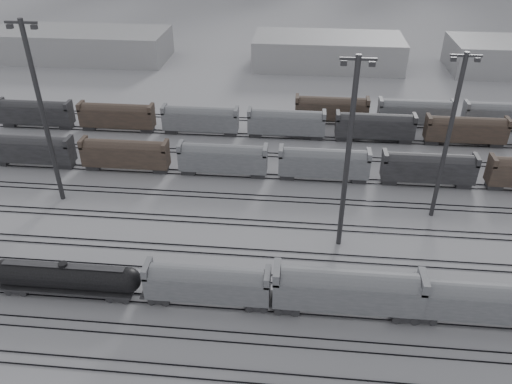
# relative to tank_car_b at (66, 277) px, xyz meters

# --- Properties ---
(ground) EXTENTS (900.00, 900.00, 0.00)m
(ground) POSITION_rel_tank_car_b_xyz_m (23.15, -1.00, -2.63)
(ground) COLOR #B5B4B9
(ground) RESTS_ON ground
(tracks) EXTENTS (220.00, 71.50, 0.16)m
(tracks) POSITION_rel_tank_car_b_xyz_m (23.15, 16.50, -2.55)
(tracks) COLOR black
(tracks) RESTS_ON ground
(tank_car_b) EXTENTS (18.40, 3.07, 4.55)m
(tank_car_b) POSITION_rel_tank_car_b_xyz_m (0.00, 0.00, 0.00)
(tank_car_b) COLOR black
(tank_car_b) RESTS_ON ground
(hopper_car_a) EXTENTS (14.65, 2.91, 5.24)m
(hopper_car_a) POSITION_rel_tank_car_b_xyz_m (17.15, -0.00, 0.61)
(hopper_car_a) COLOR black
(hopper_car_a) RESTS_ON ground
(hopper_car_b) EXTENTS (16.88, 3.35, 6.04)m
(hopper_car_b) POSITION_rel_tank_car_b_xyz_m (33.23, 0.00, 1.10)
(hopper_car_b) COLOR black
(hopper_car_b) RESTS_ON ground
(hopper_car_c) EXTENTS (15.19, 3.02, 5.43)m
(hopper_car_c) POSITION_rel_tank_car_b_xyz_m (48.17, 0.00, 0.72)
(hopper_car_c) COLOR black
(hopper_car_c) RESTS_ON ground
(light_mast_b) EXTENTS (4.45, 0.71, 27.81)m
(light_mast_b) POSITION_rel_tank_car_b_xyz_m (-10.13, 20.84, 12.12)
(light_mast_b) COLOR #353537
(light_mast_b) RESTS_ON ground
(light_mast_c) EXTENTS (4.23, 0.68, 26.45)m
(light_mast_c) POSITION_rel_tank_car_b_xyz_m (33.06, 13.36, 11.40)
(light_mast_c) COLOR #353537
(light_mast_c) RESTS_ON ground
(light_mast_d) EXTENTS (3.96, 0.63, 24.73)m
(light_mast_d) POSITION_rel_tank_car_b_xyz_m (47.32, 21.80, 10.49)
(light_mast_d) COLOR #353537
(light_mast_d) RESTS_ON ground
(bg_string_near) EXTENTS (151.00, 3.00, 5.60)m
(bg_string_near) POSITION_rel_tank_car_b_xyz_m (31.15, 31.00, 0.17)
(bg_string_near) COLOR gray
(bg_string_near) RESTS_ON ground
(bg_string_mid) EXTENTS (151.00, 3.00, 5.60)m
(bg_string_mid) POSITION_rel_tank_car_b_xyz_m (41.15, 47.00, 0.17)
(bg_string_mid) COLOR black
(bg_string_mid) RESTS_ON ground
(bg_string_far) EXTENTS (66.00, 3.00, 5.60)m
(bg_string_far) POSITION_rel_tank_car_b_xyz_m (58.65, 55.00, 0.17)
(bg_string_far) COLOR brown
(bg_string_far) RESTS_ON ground
(warehouse_left) EXTENTS (50.00, 18.00, 8.00)m
(warehouse_left) POSITION_rel_tank_car_b_xyz_m (-36.85, 94.00, 1.37)
(warehouse_left) COLOR #B0B0B3
(warehouse_left) RESTS_ON ground
(warehouse_mid) EXTENTS (40.00, 18.00, 8.00)m
(warehouse_mid) POSITION_rel_tank_car_b_xyz_m (33.15, 94.00, 1.37)
(warehouse_mid) COLOR #B0B0B3
(warehouse_mid) RESTS_ON ground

